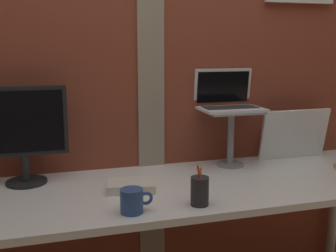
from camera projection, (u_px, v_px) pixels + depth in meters
brick_wall_back at (151, 55)px, 2.09m from camera, size 3.06×0.16×2.62m
desk at (174, 200)px, 1.83m from camera, size 2.27×0.68×0.75m
monitor at (23, 127)px, 1.81m from camera, size 0.38×0.18×0.44m
laptop_stand at (231, 129)px, 2.09m from camera, size 0.28×0.22×0.29m
laptop at (227, 98)px, 2.12m from camera, size 0.32×0.24×0.20m
whiteboard_panel at (294, 134)px, 2.23m from camera, size 0.39×0.07×0.27m
pen_cup at (200, 191)px, 1.59m from camera, size 0.07×0.07×0.16m
coffee_mug at (132, 201)px, 1.52m from camera, size 0.12×0.09×0.09m
paper_clutter_stack at (131, 186)px, 1.77m from camera, size 0.22×0.18×0.04m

